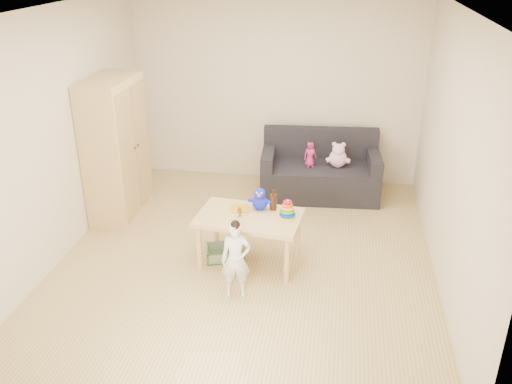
% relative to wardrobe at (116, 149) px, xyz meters
% --- Properties ---
extents(room, '(4.50, 4.50, 4.50)m').
position_rel_wardrobe_xyz_m(room, '(1.75, -0.74, 0.43)').
color(room, tan).
rests_on(room, ground).
extents(wardrobe, '(0.48, 0.97, 1.74)m').
position_rel_wardrobe_xyz_m(wardrobe, '(0.00, 0.00, 0.00)').
color(wardrobe, '#D7B376').
rests_on(wardrobe, ground).
extents(sofa, '(1.61, 0.89, 0.44)m').
position_rel_wardrobe_xyz_m(sofa, '(2.44, 0.95, -0.65)').
color(sofa, black).
rests_on(sofa, ground).
extents(play_table, '(1.14, 0.78, 0.56)m').
position_rel_wardrobe_xyz_m(play_table, '(1.79, -0.90, -0.59)').
color(play_table, tan).
rests_on(play_table, ground).
extents(storage_bin, '(0.47, 0.40, 0.12)m').
position_rel_wardrobe_xyz_m(storage_bin, '(1.51, -0.84, -0.81)').
color(storage_bin, '#617F5C').
rests_on(storage_bin, ground).
extents(toddler, '(0.32, 0.24, 0.77)m').
position_rel_wardrobe_xyz_m(toddler, '(1.77, -1.50, -0.48)').
color(toddler, silver).
rests_on(toddler, ground).
extents(pink_bear, '(0.31, 0.29, 0.29)m').
position_rel_wardrobe_xyz_m(pink_bear, '(2.67, 0.94, -0.29)').
color(pink_bear, '#FFBBE0').
rests_on(pink_bear, sofa).
extents(doll, '(0.20, 0.17, 0.33)m').
position_rel_wardrobe_xyz_m(doll, '(2.30, 0.89, -0.26)').
color(doll, '#CE267A').
rests_on(doll, sofa).
extents(ring_stacker, '(0.17, 0.17, 0.19)m').
position_rel_wardrobe_xyz_m(ring_stacker, '(2.19, -0.87, -0.23)').
color(ring_stacker, '#FEEA0D').
rests_on(ring_stacker, play_table).
extents(brown_bottle, '(0.08, 0.08, 0.23)m').
position_rel_wardrobe_xyz_m(brown_bottle, '(2.02, -0.71, -0.21)').
color(brown_bottle, black).
rests_on(brown_bottle, play_table).
extents(blue_plush, '(0.26, 0.24, 0.25)m').
position_rel_wardrobe_xyz_m(blue_plush, '(1.88, -0.73, -0.18)').
color(blue_plush, '#1B26F3').
rests_on(blue_plush, play_table).
extents(wooden_figure, '(0.05, 0.05, 0.12)m').
position_rel_wardrobe_xyz_m(wooden_figure, '(1.70, -0.93, -0.25)').
color(wooden_figure, brown).
rests_on(wooden_figure, play_table).
extents(yellow_book, '(0.23, 0.23, 0.01)m').
position_rel_wardrobe_xyz_m(yellow_book, '(1.66, -0.76, -0.30)').
color(yellow_book, gold).
rests_on(yellow_book, play_table).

